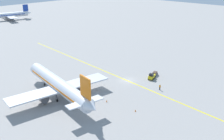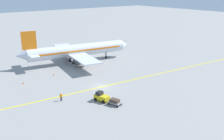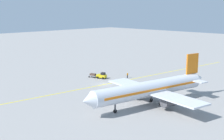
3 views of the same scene
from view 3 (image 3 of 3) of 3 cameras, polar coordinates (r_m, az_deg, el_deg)
ground_plane at (r=90.11m, az=-1.30°, el=-2.64°), size 400.00×400.00×0.00m
apron_yellow_centreline at (r=90.11m, az=-1.30°, el=-2.64°), size 11.60×119.51×0.01m
airplane_at_gate at (r=70.98m, az=7.17°, el=-3.43°), size 28.48×35.44×10.60m
baggage_tug_white at (r=97.49m, az=-1.88°, el=-1.04°), size 3.30×2.42×2.11m
baggage_cart_trailing at (r=99.20m, az=-3.52°, el=-0.93°), size 2.89×2.07×1.24m
ground_crew_worker at (r=98.47m, az=2.84°, el=-0.92°), size 0.26×0.58×1.68m
traffic_cone_near_nose at (r=84.33m, az=7.98°, el=-3.52°), size 0.32×0.32×0.55m
traffic_cone_mid_apron at (r=91.80m, az=10.57°, el=-2.40°), size 0.32×0.32×0.55m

